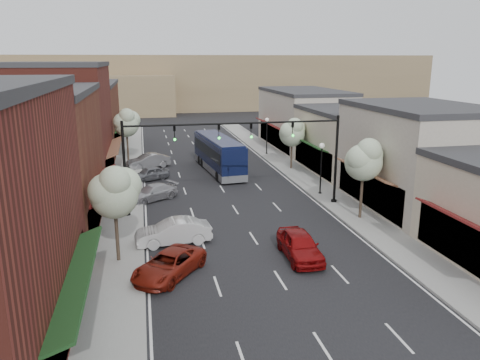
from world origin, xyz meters
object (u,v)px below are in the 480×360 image
tree_right_far (293,131)px  tree_left_far (127,122)px  tree_left_near (115,191)px  lamp_post_far (267,130)px  signal_mast_right (307,147)px  red_hatchback (300,245)px  parked_car_d (149,174)px  tree_right_near (365,159)px  parked_car_c (152,193)px  parked_car_e (148,161)px  parked_car_b (173,232)px  lamp_post_near (321,160)px  signal_mast_left (158,153)px  parked_car_a (169,265)px  coach_bus (218,154)px

tree_right_far → tree_left_far: size_ratio=0.89×
tree_left_near → lamp_post_far: size_ratio=1.28×
signal_mast_right → red_hatchback: bearing=-111.4°
red_hatchback → parked_car_d: 21.54m
tree_right_near → parked_car_c: size_ratio=1.36×
tree_left_near → parked_car_e: size_ratio=1.26×
lamp_post_far → parked_car_b: (-12.87, -25.84, -2.24)m
tree_right_far → tree_left_far: (-16.60, 6.00, 0.61)m
parked_car_d → tree_left_far: bearing=170.1°
lamp_post_near → parked_car_c: (-13.90, 1.32, -2.37)m
tree_right_near → red_hatchback: bearing=-139.8°
signal_mast_right → signal_mast_left: same height
tree_right_near → tree_left_far: 27.56m
signal_mast_left → parked_car_a: bearing=-89.9°
lamp_post_near → parked_car_a: (-13.40, -12.84, -2.35)m
signal_mast_left → lamp_post_far: bearing=56.1°
red_hatchback → parked_car_c: bearing=121.8°
signal_mast_left → lamp_post_near: signal_mast_left is taller
tree_left_near → lamp_post_near: bearing=33.3°
lamp_post_near → parked_car_a: 18.71m
parked_car_e → parked_car_c: bearing=-18.9°
tree_right_far → parked_car_b: 22.51m
red_hatchback → parked_car_b: 7.86m
tree_left_far → lamp_post_far: tree_left_far is taller
tree_right_far → lamp_post_far: bearing=93.9°
coach_bus → parked_car_a: (-6.40, -23.10, -1.17)m
tree_left_near → red_hatchback: bearing=-8.2°
coach_bus → parked_car_d: coach_bus is taller
tree_left_near → parked_car_d: bearing=83.7°
tree_left_far → parked_car_b: size_ratio=1.32×
coach_bus → red_hatchback: (1.09, -22.27, -1.04)m
parked_car_a → tree_right_far: bearing=95.2°
signal_mast_right → tree_right_near: signal_mast_right is taller
tree_left_near → parked_car_d: 18.96m
signal_mast_left → parked_car_e: 16.29m
coach_bus → parked_car_a: coach_bus is taller
lamp_post_near → signal_mast_left: bearing=-169.4°
signal_mast_right → parked_car_a: signal_mast_right is taller
tree_right_near → parked_car_c: (-14.45, 7.88, -3.82)m
tree_right_near → tree_right_far: 16.01m
signal_mast_left → parked_car_c: 5.55m
signal_mast_right → signal_mast_left: bearing=180.0°
red_hatchback → parked_car_e: red_hatchback is taller
red_hatchback → tree_right_far: bearing=74.1°
signal_mast_right → lamp_post_near: size_ratio=1.85×
tree_right_near → parked_car_e: bearing=126.2°
lamp_post_far → parked_car_e: 14.79m
signal_mast_right → tree_right_far: (2.73, 11.95, -0.63)m
parked_car_b → coach_bus: bearing=157.0°
parked_car_a → coach_bus: bearing=111.8°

